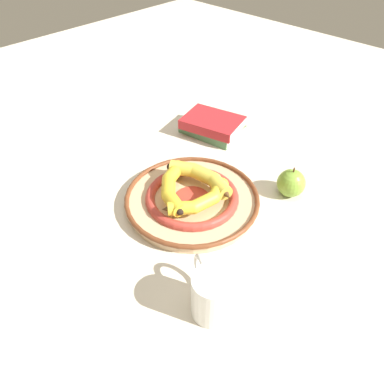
% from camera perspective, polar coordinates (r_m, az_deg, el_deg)
% --- Properties ---
extents(ground_plane, '(2.80, 2.80, 0.00)m').
position_cam_1_polar(ground_plane, '(0.90, -0.42, -3.42)').
color(ground_plane, beige).
extents(decorative_bowl, '(0.33, 0.33, 0.04)m').
position_cam_1_polar(decorative_bowl, '(0.92, 0.00, -1.07)').
color(decorative_bowl, tan).
rests_on(decorative_bowl, ground_plane).
extents(banana_a, '(0.15, 0.15, 0.03)m').
position_cam_1_polar(banana_a, '(0.90, -3.08, 0.91)').
color(banana_a, gold).
rests_on(banana_a, decorative_bowl).
extents(banana_b, '(0.18, 0.08, 0.03)m').
position_cam_1_polar(banana_b, '(0.86, 1.30, -1.34)').
color(banana_b, yellow).
rests_on(banana_b, decorative_bowl).
extents(banana_c, '(0.07, 0.20, 0.04)m').
position_cam_1_polar(banana_c, '(0.92, 1.65, 2.32)').
color(banana_c, gold).
rests_on(banana_c, decorative_bowl).
extents(book_stack, '(0.16, 0.20, 0.06)m').
position_cam_1_polar(book_stack, '(1.18, 3.20, 10.06)').
color(book_stack, '#4C754C').
rests_on(book_stack, ground_plane).
extents(coffee_mug, '(0.09, 0.12, 0.10)m').
position_cam_1_polar(coffee_mug, '(0.70, 3.07, -15.20)').
color(coffee_mug, white).
rests_on(coffee_mug, ground_plane).
extents(apple, '(0.07, 0.07, 0.08)m').
position_cam_1_polar(apple, '(0.97, 14.86, 1.33)').
color(apple, olive).
rests_on(apple, ground_plane).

